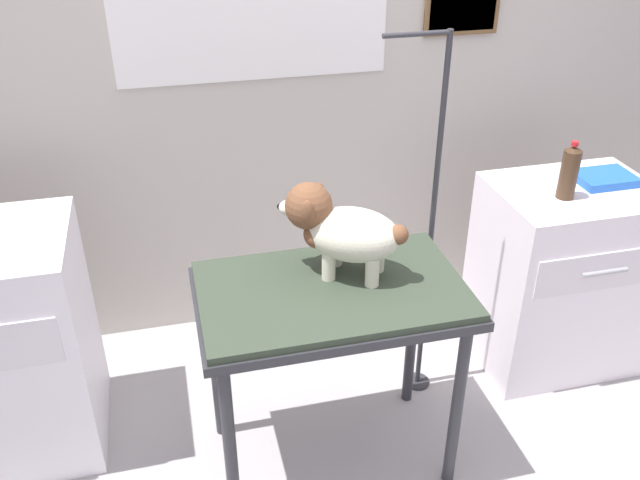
{
  "coord_description": "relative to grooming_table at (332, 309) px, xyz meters",
  "views": [
    {
      "loc": [
        -0.54,
        -1.6,
        2.1
      ],
      "look_at": [
        -0.09,
        0.22,
        1.01
      ],
      "focal_mm": 38.05,
      "sensor_mm": 36.0,
      "label": 1
    }
  ],
  "objects": [
    {
      "name": "rear_wall_panel",
      "position": [
        0.05,
        1.04,
        0.45
      ],
      "size": [
        4.0,
        0.11,
        2.3
      ],
      "color": "#B9B3A9",
      "rests_on": "ground"
    },
    {
      "name": "grooming_table",
      "position": [
        0.0,
        0.0,
        0.0
      ],
      "size": [
        0.93,
        0.57,
        0.8
      ],
      "color": "#2D2D33",
      "rests_on": "ground"
    },
    {
      "name": "grooming_arm",
      "position": [
        0.48,
        0.31,
        0.02
      ],
      "size": [
        0.29,
        0.11,
        1.57
      ],
      "color": "#2D2D33",
      "rests_on": "ground"
    },
    {
      "name": "dog",
      "position": [
        0.05,
        0.08,
        0.27
      ],
      "size": [
        0.44,
        0.34,
        0.33
      ],
      "color": "beige",
      "rests_on": "grooming_table"
    },
    {
      "name": "cabinet_right",
      "position": [
        1.15,
        0.36,
        -0.28
      ],
      "size": [
        0.68,
        0.54,
        0.87
      ],
      "color": "white",
      "rests_on": "ground"
    },
    {
      "name": "soda_bottle",
      "position": [
        1.05,
        0.31,
        0.27
      ],
      "size": [
        0.07,
        0.07,
        0.24
      ],
      "color": "#412D1C",
      "rests_on": "cabinet_right"
    },
    {
      "name": "supply_tray",
      "position": [
        1.29,
        0.4,
        0.17
      ],
      "size": [
        0.24,
        0.18,
        0.04
      ],
      "color": "blue",
      "rests_on": "cabinet_right"
    }
  ]
}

